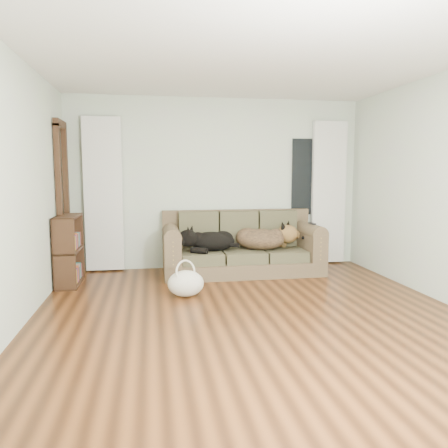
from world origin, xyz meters
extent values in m
plane|color=#341B0C|center=(0.00, 0.00, 0.00)|extent=(5.00, 5.00, 0.00)
plane|color=white|center=(0.00, 0.00, 2.60)|extent=(5.00, 5.00, 0.00)
cube|color=beige|center=(0.00, 2.50, 1.30)|extent=(4.50, 0.04, 2.60)
cube|color=beige|center=(-2.25, 0.00, 1.30)|extent=(0.04, 5.00, 2.60)
cube|color=white|center=(-1.70, 2.42, 1.15)|extent=(0.55, 0.08, 2.25)
cube|color=white|center=(1.80, 2.42, 1.15)|extent=(0.55, 0.08, 2.25)
cube|color=black|center=(1.45, 2.47, 1.40)|extent=(0.50, 0.03, 1.20)
cube|color=black|center=(-2.20, 2.05, 1.05)|extent=(0.07, 0.60, 2.10)
cube|color=#4C3723|center=(0.29, 1.97, 0.45)|extent=(2.29, 0.99, 0.93)
ellipsoid|color=black|center=(-0.19, 1.96, 0.48)|extent=(0.72, 0.54, 0.28)
ellipsoid|color=black|center=(0.60, 1.95, 0.49)|extent=(0.93, 0.84, 0.34)
cube|color=black|center=(1.31, 1.83, 0.73)|extent=(0.06, 0.20, 0.02)
ellipsoid|color=silver|center=(-0.62, 0.87, 0.16)|extent=(0.51, 0.44, 0.32)
cube|color=black|center=(-2.09, 1.72, 0.50)|extent=(0.32, 0.75, 0.91)
camera|label=1|loc=(-1.01, -4.20, 1.48)|focal=35.00mm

